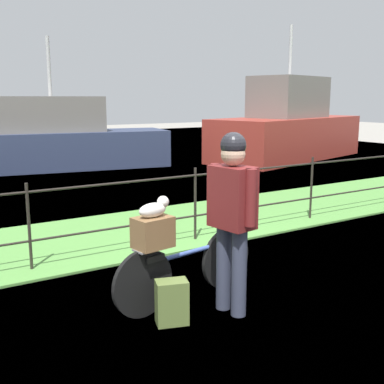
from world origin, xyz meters
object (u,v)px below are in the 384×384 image
at_px(terrier_dog, 155,208).
at_px(moored_boat_near, 288,129).
at_px(bicycle_main, 186,269).
at_px(wooden_crate, 153,232).
at_px(moored_boat_mid, 53,142).
at_px(backpack_on_paving, 172,302).
at_px(cyclist_person, 232,208).

xyz_separation_m(terrier_dog, moored_boat_near, (9.16, 7.99, -0.02)).
bearing_deg(bicycle_main, terrier_dog, -171.34).
distance_m(wooden_crate, moored_boat_mid, 9.93).
bearing_deg(wooden_crate, moored_boat_near, 41.03).
distance_m(terrier_dog, moored_boat_mid, 9.92).
bearing_deg(bicycle_main, backpack_on_paving, -136.19).
distance_m(bicycle_main, moored_boat_near, 11.87).
height_order(cyclist_person, backpack_on_paving, cyclist_person).
relative_size(terrier_dog, cyclist_person, 0.19).
height_order(wooden_crate, backpack_on_paving, wooden_crate).
height_order(bicycle_main, wooden_crate, wooden_crate).
bearing_deg(backpack_on_paving, bicycle_main, 61.99).
height_order(terrier_dog, cyclist_person, cyclist_person).
height_order(bicycle_main, terrier_dog, terrier_dog).
height_order(moored_boat_near, moored_boat_mid, moored_boat_near).
bearing_deg(terrier_dog, backpack_on_paving, -88.17).
distance_m(terrier_dog, backpack_on_paving, 0.85).
height_order(bicycle_main, cyclist_person, cyclist_person).
bearing_deg(backpack_on_paving, moored_boat_near, 60.29).
distance_m(wooden_crate, cyclist_person, 0.75).
relative_size(bicycle_main, moored_boat_near, 0.27).
distance_m(bicycle_main, wooden_crate, 0.59).
bearing_deg(terrier_dog, wooden_crate, -171.34).
bearing_deg(backpack_on_paving, cyclist_person, 10.32).
xyz_separation_m(bicycle_main, moored_boat_near, (8.80, 7.94, 0.64)).
height_order(bicycle_main, moored_boat_mid, moored_boat_mid).
bearing_deg(wooden_crate, cyclist_person, -30.09).
xyz_separation_m(wooden_crate, moored_boat_near, (9.19, 8.00, 0.20)).
distance_m(moored_boat_near, moored_boat_mid, 7.44).
relative_size(moored_boat_near, moored_boat_mid, 0.96).
distance_m(bicycle_main, moored_boat_mid, 9.81).
xyz_separation_m(terrier_dog, backpack_on_paving, (0.01, -0.28, -0.80)).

